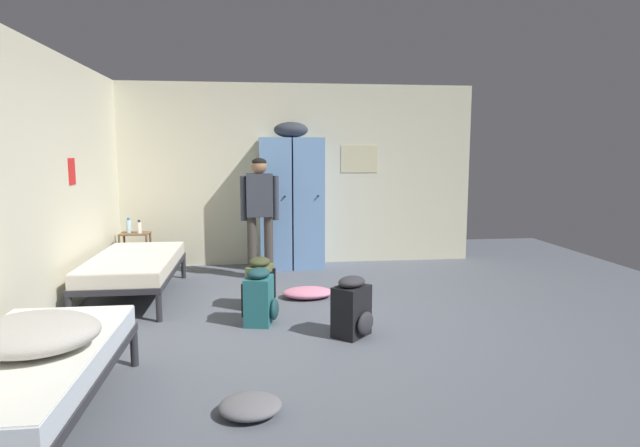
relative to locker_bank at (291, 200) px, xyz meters
The scene contains 15 objects.
ground_plane 2.83m from the locker_bank, 87.40° to the right, with size 9.39×9.39×0.00m, color #565B66.
room_backdrop 1.80m from the locker_bank, 134.79° to the right, with size 5.24×5.93×2.64m.
locker_bank is the anchor object (origin of this frame).
shelf_unit 2.23m from the locker_bank, behind, with size 0.38×0.30×0.57m.
bed_left_front 4.78m from the locker_bank, 113.43° to the right, with size 0.90×1.90×0.49m.
bed_left_rear 2.43m from the locker_bank, 143.02° to the right, with size 0.90×1.90×0.49m.
bedding_heap 4.74m from the locker_bank, 112.67° to the right, with size 0.75×0.66×0.22m.
person_traveler 0.77m from the locker_bank, 126.52° to the right, with size 0.50×0.20×1.58m.
water_bottle 2.24m from the locker_bank, behind, with size 0.06×0.06×0.20m.
lotion_bottle 2.10m from the locker_bank, behind, with size 0.06×0.06×0.18m.
backpack_olive 2.16m from the locker_bank, 103.76° to the right, with size 0.38×0.37×0.55m.
backpack_black 3.07m from the locker_bank, 83.49° to the right, with size 0.42×0.42×0.55m.
backpack_teal 2.66m from the locker_bank, 100.86° to the right, with size 0.38×0.36×0.55m.
clothes_pile_pink 1.89m from the locker_bank, 87.76° to the right, with size 0.58×0.40×0.12m.
clothes_pile_grey 4.46m from the locker_bank, 97.46° to the right, with size 0.40×0.36×0.11m.
Camera 1 is at (-0.64, -4.90, 1.65)m, focal length 29.91 mm.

